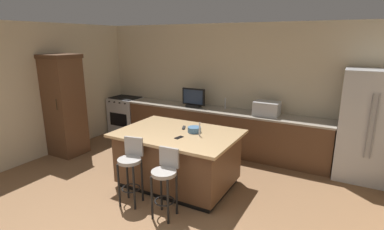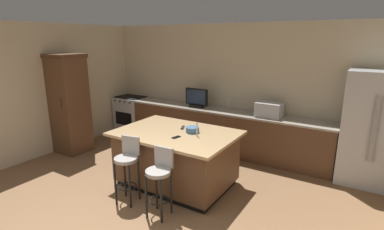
% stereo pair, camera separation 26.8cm
% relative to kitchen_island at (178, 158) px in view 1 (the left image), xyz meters
% --- Properties ---
extents(wall_back, '(6.84, 0.12, 2.69)m').
position_rel_kitchen_island_xyz_m(wall_back, '(0.08, 2.14, 0.88)').
color(wall_back, beige).
rests_on(wall_back, ground_plane).
extents(wall_left, '(0.12, 4.63, 2.69)m').
position_rel_kitchen_island_xyz_m(wall_left, '(-3.14, 0.03, 0.88)').
color(wall_left, beige).
rests_on(wall_left, ground_plane).
extents(counter_back, '(4.49, 0.62, 0.91)m').
position_rel_kitchen_island_xyz_m(counter_back, '(-0.01, 1.76, -0.01)').
color(counter_back, brown).
rests_on(counter_back, ground_plane).
extents(kitchen_island, '(1.92, 1.33, 0.92)m').
position_rel_kitchen_island_xyz_m(kitchen_island, '(0.00, 0.00, 0.00)').
color(kitchen_island, black).
rests_on(kitchen_island, ground_plane).
extents(refrigerator, '(0.95, 0.72, 1.90)m').
position_rel_kitchen_island_xyz_m(refrigerator, '(2.72, 1.72, 0.48)').
color(refrigerator, '#B7BABF').
rests_on(refrigerator, ground_plane).
extents(range_oven, '(0.77, 0.63, 0.93)m').
position_rel_kitchen_island_xyz_m(range_oven, '(-2.64, 1.76, -0.00)').
color(range_oven, '#B7BABF').
rests_on(range_oven, ground_plane).
extents(cabinet_tower, '(0.69, 0.64, 2.08)m').
position_rel_kitchen_island_xyz_m(cabinet_tower, '(-2.77, 0.05, 0.61)').
color(cabinet_tower, brown).
rests_on(cabinet_tower, ground_plane).
extents(microwave, '(0.48, 0.36, 0.28)m').
position_rel_kitchen_island_xyz_m(microwave, '(0.96, 1.76, 0.58)').
color(microwave, '#B7BABF').
rests_on(microwave, counter_back).
extents(tv_monitor, '(0.53, 0.16, 0.41)m').
position_rel_kitchen_island_xyz_m(tv_monitor, '(-0.64, 1.71, 0.63)').
color(tv_monitor, black).
rests_on(tv_monitor, counter_back).
extents(sink_faucet_back, '(0.02, 0.02, 0.24)m').
position_rel_kitchen_island_xyz_m(sink_faucet_back, '(0.05, 1.86, 0.56)').
color(sink_faucet_back, '#B2B2B7').
rests_on(sink_faucet_back, counter_back).
extents(sink_faucet_island, '(0.02, 0.02, 0.22)m').
position_rel_kitchen_island_xyz_m(sink_faucet_island, '(0.40, 0.00, 0.56)').
color(sink_faucet_island, '#B2B2B7').
rests_on(sink_faucet_island, kitchen_island).
extents(bar_stool_left, '(0.34, 0.36, 0.99)m').
position_rel_kitchen_island_xyz_m(bar_stool_left, '(-0.30, -0.82, 0.13)').
color(bar_stool_left, gray).
rests_on(bar_stool_left, ground_plane).
extents(bar_stool_right, '(0.34, 0.35, 0.96)m').
position_rel_kitchen_island_xyz_m(bar_stool_right, '(0.32, -0.85, 0.11)').
color(bar_stool_right, gray).
rests_on(bar_stool_right, ground_plane).
extents(fruit_bowl, '(0.21, 0.21, 0.09)m').
position_rel_kitchen_island_xyz_m(fruit_bowl, '(0.23, 0.13, 0.49)').
color(fruit_bowl, '#3F668C').
rests_on(fruit_bowl, kitchen_island).
extents(cell_phone, '(0.10, 0.16, 0.01)m').
position_rel_kitchen_island_xyz_m(cell_phone, '(0.16, -0.22, 0.45)').
color(cell_phone, black).
rests_on(cell_phone, kitchen_island).
extents(tv_remote, '(0.11, 0.17, 0.02)m').
position_rel_kitchen_island_xyz_m(tv_remote, '(-0.02, 0.23, 0.46)').
color(tv_remote, black).
rests_on(tv_remote, kitchen_island).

